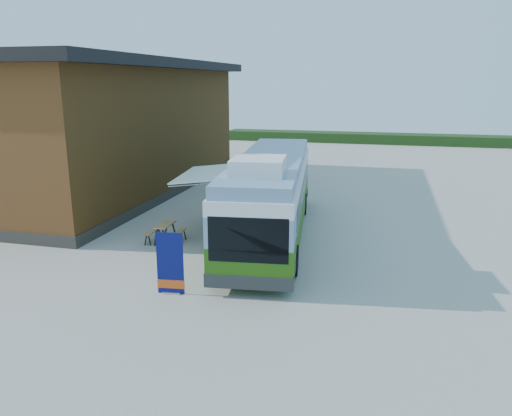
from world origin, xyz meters
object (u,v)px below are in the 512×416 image
(bus, at_px, (271,193))
(person_a, at_px, (260,218))
(picnic_table, at_px, (165,229))
(slurry_tanker, at_px, (255,173))
(banner, at_px, (170,269))
(person_b, at_px, (280,224))

(bus, bearing_deg, person_a, -147.04)
(picnic_table, xyz_separation_m, slurry_tanker, (1.17, 9.84, 0.58))
(bus, distance_m, banner, 6.70)
(bus, xyz_separation_m, picnic_table, (-3.92, -1.83, -1.30))
(person_a, xyz_separation_m, slurry_tanker, (-2.39, 8.31, 0.31))
(bus, height_order, person_b, bus)
(banner, distance_m, picnic_table, 5.11)
(banner, distance_m, slurry_tanker, 14.46)
(bus, relative_size, slurry_tanker, 2.41)
(picnic_table, bearing_deg, banner, -65.56)
(bus, bearing_deg, picnic_table, -161.83)
(bus, height_order, picnic_table, bus)
(person_b, xyz_separation_m, slurry_tanker, (-3.32, 8.89, 0.33))
(bus, distance_m, picnic_table, 4.52)
(banner, relative_size, person_b, 1.19)
(bus, xyz_separation_m, person_a, (-0.36, -0.30, -1.03))
(picnic_table, distance_m, slurry_tanker, 9.93)
(picnic_table, xyz_separation_m, person_b, (4.49, 0.95, 0.25))
(bus, xyz_separation_m, banner, (-1.65, -6.41, -1.07))
(person_a, height_order, person_b, person_a)
(bus, relative_size, banner, 6.63)
(picnic_table, bearing_deg, person_a, 21.35)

